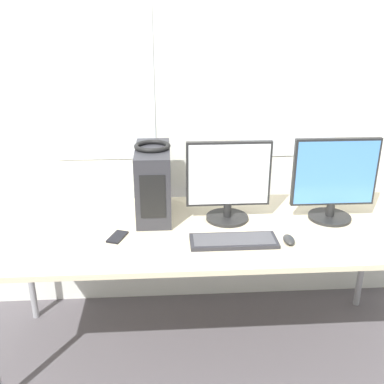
{
  "coord_description": "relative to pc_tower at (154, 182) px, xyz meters",
  "views": [
    {
      "loc": [
        -0.2,
        -1.68,
        1.83
      ],
      "look_at": [
        -0.07,
        0.42,
        0.98
      ],
      "focal_mm": 42.0,
      "sensor_mm": 36.0,
      "label": 1
    }
  ],
  "objects": [
    {
      "name": "monitor_main",
      "position": [
        0.4,
        -0.09,
        0.03
      ],
      "size": [
        0.44,
        0.23,
        0.44
      ],
      "color": "black",
      "rests_on": "desk"
    },
    {
      "name": "cell_phone",
      "position": [
        -0.18,
        -0.27,
        -0.19
      ],
      "size": [
        0.1,
        0.14,
        0.01
      ],
      "rotation": [
        0.0,
        0.0,
        -0.35
      ],
      "color": "black",
      "rests_on": "desk"
    },
    {
      "name": "mouse",
      "position": [
        0.66,
        -0.37,
        -0.17
      ],
      "size": [
        0.05,
        0.1,
        0.03
      ],
      "color": "#2D2D2D",
      "rests_on": "desk"
    },
    {
      "name": "keyboard",
      "position": [
        0.39,
        -0.36,
        -0.18
      ],
      "size": [
        0.43,
        0.16,
        0.02
      ],
      "color": "#28282D",
      "rests_on": "desk"
    },
    {
      "name": "headphones",
      "position": [
        0.0,
        0.0,
        0.2
      ],
      "size": [
        0.19,
        0.19,
        0.02
      ],
      "color": "black",
      "rests_on": "pc_tower"
    },
    {
      "name": "monitor_right_near",
      "position": [
        0.95,
        -0.11,
        0.04
      ],
      "size": [
        0.45,
        0.23,
        0.45
      ],
      "color": "black",
      "rests_on": "desk"
    },
    {
      "name": "wall_back",
      "position": [
        0.27,
        0.37,
        0.38
      ],
      "size": [
        8.0,
        0.07,
        2.7
      ],
      "color": "silver",
      "rests_on": "ground_plane"
    },
    {
      "name": "desk",
      "position": [
        0.27,
        -0.18,
        -0.24
      ],
      "size": [
        2.27,
        0.85,
        0.78
      ],
      "color": "beige",
      "rests_on": "ground_plane"
    },
    {
      "name": "pc_tower",
      "position": [
        0.0,
        0.0,
        0.0
      ],
      "size": [
        0.18,
        0.41,
        0.38
      ],
      "color": "#2D2D33",
      "rests_on": "desk"
    }
  ]
}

